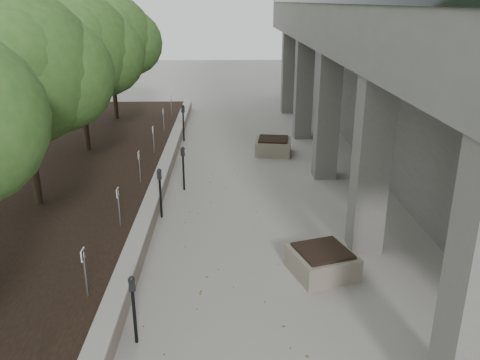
{
  "coord_description": "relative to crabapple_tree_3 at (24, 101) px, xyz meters",
  "views": [
    {
      "loc": [
        0.21,
        -4.33,
        5.48
      ],
      "look_at": [
        0.54,
        7.25,
        1.26
      ],
      "focal_mm": 37.04,
      "sensor_mm": 36.0,
      "label": 1
    }
  ],
  "objects": [
    {
      "name": "berry_scatter",
      "position": [
        4.7,
        -3.0,
        -3.11
      ],
      "size": [
        3.3,
        14.1,
        0.02
      ],
      "primitive_type": null,
      "color": "maroon",
      "rests_on": "ground"
    },
    {
      "name": "crabapple_tree_3",
      "position": [
        0.0,
        0.0,
        0.0
      ],
      "size": [
        4.6,
        4.0,
        5.44
      ],
      "primitive_type": null,
      "color": "#2E5621",
      "rests_on": "planting_bed"
    },
    {
      "name": "parking_sign_6",
      "position": [
        2.45,
        4.5,
        -2.24
      ],
      "size": [
        0.04,
        0.22,
        0.96
      ],
      "primitive_type": null,
      "color": "black",
      "rests_on": "planting_bed"
    },
    {
      "name": "crabapple_tree_5",
      "position": [
        0.0,
        10.0,
        0.0
      ],
      "size": [
        4.6,
        4.0,
        5.44
      ],
      "primitive_type": null,
      "color": "#2E5621",
      "rests_on": "planting_bed"
    },
    {
      "name": "crabapple_tree_4",
      "position": [
        0.0,
        5.0,
        0.0
      ],
      "size": [
        4.6,
        4.0,
        5.44
      ],
      "primitive_type": null,
      "color": "#2E5621",
      "rests_on": "planting_bed"
    },
    {
      "name": "planter_back",
      "position": [
        6.77,
        5.62,
        -2.82
      ],
      "size": [
        1.47,
        1.47,
        0.6
      ],
      "primitive_type": null,
      "rotation": [
        0.0,
        0.0,
        -0.15
      ],
      "color": "gray",
      "rests_on": "ground"
    },
    {
      "name": "planter_front",
      "position": [
        7.01,
        -3.15,
        -2.84
      ],
      "size": [
        1.53,
        1.53,
        0.57
      ],
      "primitive_type": null,
      "rotation": [
        0.0,
        0.0,
        0.31
      ],
      "color": "gray",
      "rests_on": "ground"
    },
    {
      "name": "parking_sign_5",
      "position": [
        2.45,
        1.5,
        -2.24
      ],
      "size": [
        0.04,
        0.22,
        0.96
      ],
      "primitive_type": null,
      "color": "black",
      "rests_on": "planting_bed"
    },
    {
      "name": "planting_bed",
      "position": [
        -0.7,
        1.0,
        -2.92
      ],
      "size": [
        7.0,
        26.0,
        0.4
      ],
      "primitive_type": "cube",
      "color": "black",
      "rests_on": "ground"
    },
    {
      "name": "parking_sign_3",
      "position": [
        2.45,
        -4.5,
        -2.24
      ],
      "size": [
        0.04,
        0.22,
        0.96
      ],
      "primitive_type": null,
      "color": "black",
      "rests_on": "planting_bed"
    },
    {
      "name": "parking_sign_7",
      "position": [
        2.45,
        7.5,
        -2.24
      ],
      "size": [
        0.04,
        0.22,
        0.96
      ],
      "primitive_type": null,
      "color": "black",
      "rests_on": "planting_bed"
    },
    {
      "name": "parking_meter_2",
      "position": [
        3.45,
        -5.31,
        -2.48
      ],
      "size": [
        0.15,
        0.13,
        1.28
      ],
      "primitive_type": null,
      "rotation": [
        0.0,
        0.0,
        0.34
      ],
      "color": "black",
      "rests_on": "ground"
    },
    {
      "name": "parking_meter_5",
      "position": [
        3.25,
        7.51,
        -2.36
      ],
      "size": [
        0.18,
        0.15,
        1.51
      ],
      "primitive_type": null,
      "rotation": [
        0.0,
        0.0,
        0.37
      ],
      "color": "black",
      "rests_on": "ground"
    },
    {
      "name": "parking_meter_4",
      "position": [
        3.69,
        1.88,
        -2.43
      ],
      "size": [
        0.15,
        0.12,
        1.38
      ],
      "primitive_type": null,
      "rotation": [
        0.0,
        0.0,
        -0.17
      ],
      "color": "black",
      "rests_on": "ground"
    },
    {
      "name": "retaining_wall",
      "position": [
        2.97,
        1.0,
        -2.87
      ],
      "size": [
        0.39,
        26.0,
        0.5
      ],
      "primitive_type": null,
      "color": "gray",
      "rests_on": "ground"
    },
    {
      "name": "parking_meter_3",
      "position": [
        3.25,
        -0.14,
        -2.43
      ],
      "size": [
        0.14,
        0.11,
        1.38
      ],
      "primitive_type": null,
      "rotation": [
        0.0,
        0.0,
        0.06
      ],
      "color": "black",
      "rests_on": "ground"
    },
    {
      "name": "parking_sign_8",
      "position": [
        2.45,
        10.5,
        -2.24
      ],
      "size": [
        0.04,
        0.22,
        0.96
      ],
      "primitive_type": null,
      "color": "black",
      "rests_on": "planting_bed"
    },
    {
      "name": "parking_sign_4",
      "position": [
        2.45,
        -1.5,
        -2.24
      ],
      "size": [
        0.04,
        0.22,
        0.96
      ],
      "primitive_type": null,
      "color": "black",
      "rests_on": "planting_bed"
    }
  ]
}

